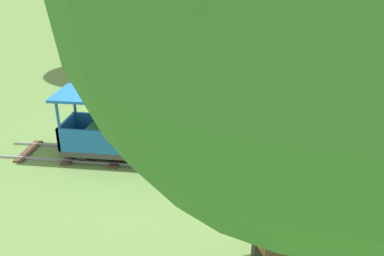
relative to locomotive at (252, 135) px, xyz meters
name	(u,v)px	position (x,y,z in m)	size (l,w,h in m)	color
ground_plane	(168,161)	(0.00, -1.20, -0.49)	(60.00, 60.00, 0.00)	#608442
track	(190,161)	(0.00, -0.87, -0.47)	(0.69, 5.70, 0.04)	gray
locomotive	(252,135)	(0.00, 0.00, 0.00)	(0.65, 1.45, 1.06)	black
passenger_car	(129,133)	(0.00, -1.77, -0.06)	(0.75, 2.00, 0.97)	#3F3F3F
conductor_person	(222,81)	(-0.94, -0.49, 0.47)	(0.30, 0.30, 1.62)	#282D47
fence_section	(214,57)	(-4.18, -0.87, 0.00)	(0.08, 6.78, 0.90)	#756047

